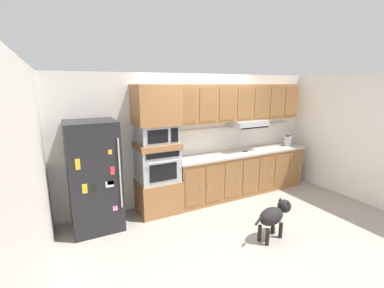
# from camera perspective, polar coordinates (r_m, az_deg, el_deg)

# --- Properties ---
(ground_plane) EXTENTS (9.60, 9.60, 0.00)m
(ground_plane) POSITION_cam_1_polar(r_m,az_deg,el_deg) (4.97, 7.34, -15.03)
(ground_plane) COLOR #9E9389
(back_kitchen_wall) EXTENTS (6.20, 0.12, 2.50)m
(back_kitchen_wall) POSITION_cam_1_polar(r_m,az_deg,el_deg) (5.45, 1.07, 1.56)
(back_kitchen_wall) COLOR silver
(back_kitchen_wall) RESTS_ON ground
(side_panel_left) EXTENTS (0.12, 7.10, 2.50)m
(side_panel_left) POSITION_cam_1_polar(r_m,az_deg,el_deg) (3.75, -30.13, -5.37)
(side_panel_left) COLOR silver
(side_panel_left) RESTS_ON ground
(side_panel_right) EXTENTS (0.12, 7.10, 2.50)m
(side_panel_right) POSITION_cam_1_polar(r_m,az_deg,el_deg) (6.53, 28.36, 1.88)
(side_panel_right) COLOR white
(side_panel_right) RESTS_ON ground
(refrigerator) EXTENTS (0.76, 0.73, 1.76)m
(refrigerator) POSITION_cam_1_polar(r_m,az_deg,el_deg) (4.52, -20.19, -6.44)
(refrigerator) COLOR black
(refrigerator) RESTS_ON ground
(oven_base_cabinet) EXTENTS (0.74, 0.62, 0.60)m
(oven_base_cabinet) POSITION_cam_1_polar(r_m,az_deg,el_deg) (5.02, -7.22, -10.90)
(oven_base_cabinet) COLOR #996638
(oven_base_cabinet) RESTS_ON ground
(built_in_oven) EXTENTS (0.70, 0.62, 0.60)m
(built_in_oven) POSITION_cam_1_polar(r_m,az_deg,el_deg) (4.81, -7.40, -4.35)
(built_in_oven) COLOR #A8AAAF
(built_in_oven) RESTS_ON oven_base_cabinet
(appliance_mid_shelf) EXTENTS (0.74, 0.62, 0.10)m
(appliance_mid_shelf) POSITION_cam_1_polar(r_m,az_deg,el_deg) (4.73, -7.53, -0.28)
(appliance_mid_shelf) COLOR #996638
(appliance_mid_shelf) RESTS_ON built_in_oven
(microwave) EXTENTS (0.64, 0.54, 0.32)m
(microwave) POSITION_cam_1_polar(r_m,az_deg,el_deg) (4.68, -7.60, 2.22)
(microwave) COLOR #A8AAAF
(microwave) RESTS_ON appliance_mid_shelf
(appliance_upper_cabinet) EXTENTS (0.74, 0.62, 0.68)m
(appliance_upper_cabinet) POSITION_cam_1_polar(r_m,az_deg,el_deg) (4.62, -7.79, 8.33)
(appliance_upper_cabinet) COLOR #996638
(appliance_upper_cabinet) RESTS_ON microwave
(lower_cabinet_run) EXTENTS (3.01, 0.63, 0.88)m
(lower_cabinet_run) POSITION_cam_1_polar(r_m,az_deg,el_deg) (5.83, 10.42, -6.15)
(lower_cabinet_run) COLOR #996638
(lower_cabinet_run) RESTS_ON ground
(countertop_slab) EXTENTS (3.05, 0.64, 0.04)m
(countertop_slab) POSITION_cam_1_polar(r_m,az_deg,el_deg) (5.70, 10.58, -1.76)
(countertop_slab) COLOR #BCB2A3
(countertop_slab) RESTS_ON lower_cabinet_run
(backsplash_panel) EXTENTS (3.05, 0.02, 0.50)m
(backsplash_panel) POSITION_cam_1_polar(r_m,az_deg,el_deg) (5.87, 8.97, 1.41)
(backsplash_panel) COLOR silver
(backsplash_panel) RESTS_ON countertop_slab
(upper_cabinet_with_hood) EXTENTS (3.01, 0.48, 0.88)m
(upper_cabinet_with_hood) POSITION_cam_1_polar(r_m,az_deg,el_deg) (5.65, 10.32, 8.43)
(upper_cabinet_with_hood) COLOR #996638
(upper_cabinet_with_hood) RESTS_ON backsplash_panel
(screwdriver) EXTENTS (0.15, 0.16, 0.03)m
(screwdriver) POSITION_cam_1_polar(r_m,az_deg,el_deg) (5.69, 11.28, -1.47)
(screwdriver) COLOR black
(screwdriver) RESTS_ON countertop_slab
(electric_kettle) EXTENTS (0.17, 0.17, 0.24)m
(electric_kettle) POSITION_cam_1_polar(r_m,az_deg,el_deg) (6.47, 19.71, 0.64)
(electric_kettle) COLOR #A8AAAF
(electric_kettle) RESTS_ON countertop_slab
(dog) EXTENTS (0.85, 0.33, 0.57)m
(dog) POSITION_cam_1_polar(r_m,az_deg,el_deg) (4.34, 17.18, -14.30)
(dog) COLOR black
(dog) RESTS_ON ground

